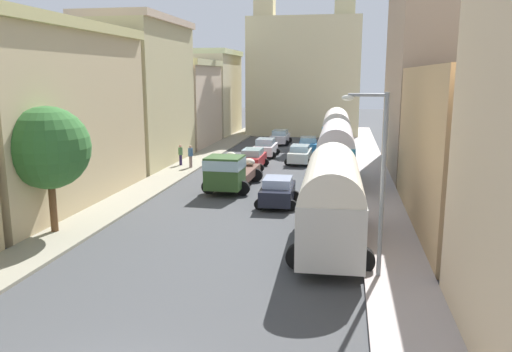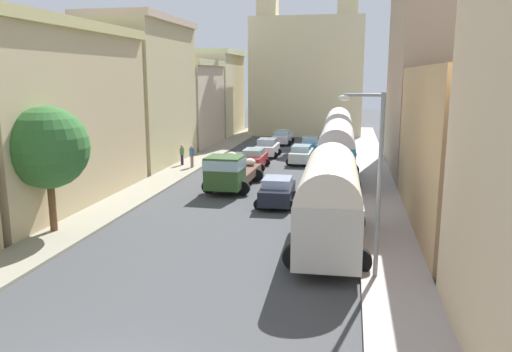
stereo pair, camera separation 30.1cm
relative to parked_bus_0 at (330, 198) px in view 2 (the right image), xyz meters
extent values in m
plane|color=#414245|center=(-4.70, 15.55, -2.20)|extent=(154.00, 154.00, 0.00)
cube|color=gray|center=(-11.95, 15.55, -2.13)|extent=(2.50, 70.00, 0.14)
cube|color=#B4A7A4|center=(2.55, 15.55, -2.13)|extent=(2.50, 70.00, 0.14)
cube|color=#CAB286|center=(-15.96, 4.87, 2.56)|extent=(5.52, 14.58, 9.52)
cube|color=#C8BF7C|center=(-15.96, 4.87, 7.60)|extent=(6.07, 14.58, 0.56)
cube|color=#C1B584|center=(-15.99, 18.40, 3.40)|extent=(5.57, 11.14, 11.19)
cube|color=#C6AC92|center=(-15.99, 18.40, 9.26)|extent=(6.13, 11.14, 0.53)
cube|color=beige|center=(-15.39, 29.54, 1.89)|extent=(4.39, 9.79, 8.17)
cube|color=#C3BE8B|center=(-15.39, 29.54, 6.27)|extent=(4.82, 9.79, 0.60)
cube|color=beige|center=(-15.76, 40.28, 2.62)|extent=(5.12, 10.27, 9.63)
cube|color=beige|center=(-15.76, 40.28, 7.74)|extent=(5.63, 10.27, 0.60)
cube|color=tan|center=(6.56, 4.38, 1.61)|extent=(5.52, 14.33, 7.62)
cube|color=tan|center=(6.28, 19.08, 4.78)|extent=(4.96, 13.85, 13.96)
cube|color=beige|center=(-4.70, 42.49, 4.80)|extent=(13.40, 7.26, 13.99)
cube|color=beige|center=(-9.39, 40.68, 6.99)|extent=(2.33, 2.33, 18.37)
cube|color=beige|center=(-0.01, 40.68, 6.99)|extent=(2.33, 2.33, 18.37)
cube|color=beige|center=(0.00, 0.00, -0.54)|extent=(2.60, 8.42, 2.31)
cylinder|color=silver|center=(0.00, 0.00, 0.61)|extent=(2.55, 8.25, 2.38)
cube|color=#99B7C6|center=(0.00, 0.00, -0.03)|extent=(2.63, 7.75, 0.74)
cylinder|color=black|center=(-1.21, 2.57, -1.70)|extent=(1.00, 0.35, 1.00)
cylinder|color=black|center=(1.10, 2.62, -1.70)|extent=(1.00, 0.35, 1.00)
cylinder|color=black|center=(-1.10, -2.62, -1.70)|extent=(1.00, 0.35, 1.00)
cylinder|color=black|center=(1.21, -2.57, -1.70)|extent=(1.00, 0.35, 1.00)
cube|color=teal|center=(-0.09, 13.00, -0.46)|extent=(2.40, 8.23, 2.48)
cylinder|color=silver|center=(-0.09, 13.00, 0.78)|extent=(2.35, 8.07, 2.27)
cube|color=#99B7C6|center=(-0.09, 13.00, 0.08)|extent=(2.44, 7.58, 0.79)
cylinder|color=black|center=(-1.21, 15.53, -1.70)|extent=(1.00, 0.35, 1.00)
cylinder|color=black|center=(0.99, 15.56, -1.70)|extent=(1.00, 0.35, 1.00)
cylinder|color=black|center=(-1.16, 10.44, -1.70)|extent=(1.00, 0.35, 1.00)
cylinder|color=black|center=(1.04, 10.47, -1.70)|extent=(1.00, 0.35, 1.00)
cube|color=teal|center=(-0.33, 25.69, -0.46)|extent=(2.57, 8.58, 2.47)
cylinder|color=silver|center=(-0.33, 25.69, 0.77)|extent=(2.52, 8.40, 2.35)
cube|color=#99B7C6|center=(-0.33, 25.69, 0.08)|extent=(2.60, 7.89, 0.79)
cylinder|color=black|center=(-1.52, 28.31, -1.70)|extent=(1.00, 0.35, 1.00)
cylinder|color=black|center=(0.76, 28.36, -1.70)|extent=(1.00, 0.35, 1.00)
cylinder|color=black|center=(-1.41, 23.02, -1.70)|extent=(1.00, 0.35, 1.00)
cylinder|color=black|center=(0.87, 23.07, -1.70)|extent=(1.00, 0.35, 1.00)
cube|color=#305025|center=(-6.66, 8.59, -0.78)|extent=(2.19, 2.17, 1.95)
cube|color=#99B7C6|center=(-6.66, 8.59, -0.23)|extent=(2.24, 2.25, 0.62)
cube|color=brown|center=(-6.56, 12.02, -1.47)|extent=(2.26, 4.81, 0.55)
ellipsoid|color=beige|center=(-6.08, 13.51, -0.95)|extent=(1.16, 1.16, 0.51)
ellipsoid|color=beige|center=(-6.99, 12.16, -0.90)|extent=(1.06, 0.93, 0.60)
ellipsoid|color=silver|center=(-6.76, 11.46, -0.96)|extent=(1.23, 1.16, 0.48)
ellipsoid|color=beige|center=(-7.06, 11.96, -0.55)|extent=(0.72, 0.90, 0.54)
ellipsoid|color=beige|center=(-6.93, 10.38, -0.49)|extent=(0.90, 1.02, 0.59)
ellipsoid|color=beige|center=(-6.41, 12.07, -0.62)|extent=(1.19, 1.19, 0.48)
ellipsoid|color=beige|center=(-7.08, 12.18, -0.30)|extent=(0.94, 0.90, 0.47)
cylinder|color=black|center=(-5.58, 8.70, -1.75)|extent=(0.90, 0.31, 0.90)
cylinder|color=black|center=(-7.72, 8.76, -1.75)|extent=(0.90, 0.31, 0.90)
cylinder|color=black|center=(-5.47, 12.82, -1.75)|extent=(0.90, 0.31, 0.90)
cylinder|color=black|center=(-7.61, 12.88, -1.75)|extent=(0.90, 0.31, 0.90)
cube|color=#B2282B|center=(-6.61, 17.68, -1.53)|extent=(1.62, 4.05, 0.79)
cube|color=#91B5BA|center=(-6.61, 17.68, -0.88)|extent=(1.42, 2.11, 0.50)
cylinder|color=black|center=(-5.80, 16.43, -1.90)|extent=(0.60, 0.21, 0.60)
cylinder|color=black|center=(-7.42, 16.43, -1.90)|extent=(0.60, 0.21, 0.60)
cylinder|color=black|center=(-5.81, 18.94, -1.90)|extent=(0.60, 0.21, 0.60)
cylinder|color=black|center=(-7.42, 18.94, -1.90)|extent=(0.60, 0.21, 0.60)
cube|color=white|center=(-6.56, 23.84, -1.52)|extent=(1.77, 3.73, 0.81)
cube|color=#96ACBC|center=(-6.56, 23.84, -0.84)|extent=(1.54, 1.94, 0.55)
cylinder|color=black|center=(-5.71, 22.68, -1.90)|extent=(0.60, 0.21, 0.60)
cylinder|color=black|center=(-7.44, 22.70, -1.90)|extent=(0.60, 0.21, 0.60)
cylinder|color=black|center=(-5.69, 24.98, -1.90)|extent=(0.60, 0.21, 0.60)
cylinder|color=black|center=(-7.42, 25.00, -1.90)|extent=(0.60, 0.21, 0.60)
cube|color=silver|center=(-6.32, 32.27, -1.55)|extent=(1.74, 4.04, 0.76)
cube|color=#98B7C6|center=(-6.32, 32.27, -0.92)|extent=(1.50, 2.11, 0.48)
cylinder|color=black|center=(-5.51, 31.01, -1.90)|extent=(0.60, 0.21, 0.60)
cylinder|color=black|center=(-7.17, 31.04, -1.90)|extent=(0.60, 0.21, 0.60)
cylinder|color=black|center=(-5.46, 33.50, -1.90)|extent=(0.60, 0.21, 0.60)
cylinder|color=black|center=(-7.12, 33.53, -1.90)|extent=(0.60, 0.21, 0.60)
cube|color=black|center=(-3.16, 6.76, -1.51)|extent=(1.83, 3.67, 0.83)
cube|color=#9EACCF|center=(-3.16, 6.76, -0.86)|extent=(1.58, 1.92, 0.48)
cylinder|color=black|center=(-4.06, 7.86, -1.90)|extent=(0.60, 0.21, 0.60)
cylinder|color=black|center=(-2.33, 7.90, -1.90)|extent=(0.60, 0.21, 0.60)
cylinder|color=black|center=(-4.00, 5.61, -1.90)|extent=(0.60, 0.21, 0.60)
cylinder|color=black|center=(-2.27, 5.66, -1.90)|extent=(0.60, 0.21, 0.60)
cube|color=silver|center=(-3.17, 20.73, -1.53)|extent=(1.75, 4.04, 0.80)
cube|color=#9EBBCB|center=(-3.17, 20.73, -0.90)|extent=(1.51, 2.11, 0.46)
cylinder|color=black|center=(-3.97, 21.98, -1.90)|extent=(0.60, 0.21, 0.60)
cylinder|color=black|center=(-2.31, 21.95, -1.90)|extent=(0.60, 0.21, 0.60)
cylinder|color=black|center=(-4.02, 19.50, -1.90)|extent=(0.60, 0.21, 0.60)
cylinder|color=black|center=(-2.36, 19.47, -1.90)|extent=(0.60, 0.21, 0.60)
cube|color=#3989CB|center=(-2.93, 26.74, -1.56)|extent=(1.86, 3.72, 0.75)
cube|color=#9FC0CF|center=(-2.93, 26.74, -0.94)|extent=(1.56, 1.97, 0.48)
cylinder|color=black|center=(-3.82, 27.81, -1.90)|extent=(0.60, 0.21, 0.60)
cylinder|color=black|center=(-2.18, 27.91, -1.90)|extent=(0.60, 0.21, 0.60)
cylinder|color=black|center=(-3.68, 25.57, -1.90)|extent=(0.60, 0.21, 0.60)
cylinder|color=black|center=(-2.04, 25.67, -1.90)|extent=(0.60, 0.21, 0.60)
cylinder|color=#2A1F4A|center=(-12.45, 17.48, -2.13)|extent=(0.19, 0.19, 0.14)
cylinder|color=#2A1F4A|center=(-12.45, 17.48, -1.65)|extent=(0.29, 0.29, 0.82)
cylinder|color=#4B7546|center=(-12.45, 17.48, -0.94)|extent=(0.45, 0.45, 0.59)
sphere|color=tan|center=(-12.45, 17.48, -0.53)|extent=(0.24, 0.24, 0.24)
cylinder|color=gray|center=(-11.33, 16.59, -2.13)|extent=(0.21, 0.21, 0.14)
cylinder|color=gray|center=(-11.33, 16.59, -1.61)|extent=(0.34, 0.34, 0.90)
cylinder|color=#395E89|center=(-11.33, 16.59, -0.85)|extent=(0.52, 0.52, 0.62)
sphere|color=tan|center=(-11.33, 16.59, -0.43)|extent=(0.22, 0.22, 0.22)
cylinder|color=gray|center=(1.80, -3.02, 1.12)|extent=(0.16, 0.16, 6.64)
cylinder|color=gray|center=(1.15, -3.02, 4.34)|extent=(1.29, 0.11, 0.11)
ellipsoid|color=silver|center=(0.51, -3.02, 4.24)|extent=(0.44, 0.28, 0.20)
cylinder|color=brown|center=(-12.60, -0.27, -0.89)|extent=(0.33, 0.33, 2.63)
sphere|color=#30642E|center=(-12.60, -0.27, 1.82)|extent=(3.73, 3.73, 3.73)
camera|label=1|loc=(0.43, -20.50, 4.98)|focal=35.18mm
camera|label=2|loc=(0.73, -20.45, 4.98)|focal=35.18mm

